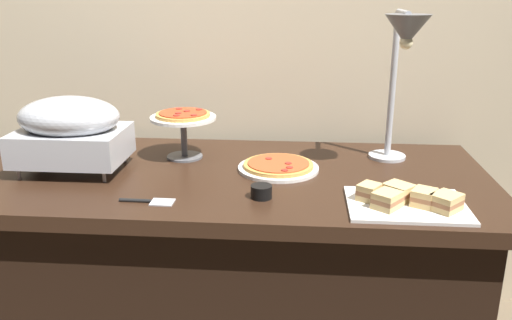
{
  "coord_description": "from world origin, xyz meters",
  "views": [
    {
      "loc": [
        0.28,
        -1.76,
        1.39
      ],
      "look_at": [
        0.13,
        0.0,
        0.81
      ],
      "focal_mm": 37.32,
      "sensor_mm": 36.0,
      "label": 1
    }
  ],
  "objects_px": {
    "pizza_plate_center": "(183,121)",
    "sauce_cup_far": "(261,191)",
    "pizza_plate_front": "(278,166)",
    "serving_spatula": "(149,201)",
    "sandwich_platter": "(407,200)",
    "chafing_dish": "(70,130)",
    "heat_lamp": "(403,48)",
    "sauce_cup_near": "(37,150)"
  },
  "relations": [
    {
      "from": "sandwich_platter",
      "to": "serving_spatula",
      "type": "xyz_separation_m",
      "value": [
        -0.78,
        -0.03,
        -0.02
      ]
    },
    {
      "from": "sauce_cup_far",
      "to": "serving_spatula",
      "type": "height_order",
      "value": "sauce_cup_far"
    },
    {
      "from": "pizza_plate_front",
      "to": "serving_spatula",
      "type": "relative_size",
      "value": 1.7
    },
    {
      "from": "pizza_plate_front",
      "to": "sauce_cup_near",
      "type": "xyz_separation_m",
      "value": [
        -0.95,
        0.11,
        0.01
      ]
    },
    {
      "from": "pizza_plate_front",
      "to": "sauce_cup_far",
      "type": "xyz_separation_m",
      "value": [
        -0.04,
        -0.27,
        0.01
      ]
    },
    {
      "from": "pizza_plate_center",
      "to": "sauce_cup_far",
      "type": "relative_size",
      "value": 3.7
    },
    {
      "from": "sandwich_platter",
      "to": "sauce_cup_far",
      "type": "height_order",
      "value": "sandwich_platter"
    },
    {
      "from": "sandwich_platter",
      "to": "serving_spatula",
      "type": "relative_size",
      "value": 2.06
    },
    {
      "from": "sauce_cup_near",
      "to": "serving_spatula",
      "type": "bearing_deg",
      "value": -37.75
    },
    {
      "from": "sauce_cup_far",
      "to": "sandwich_platter",
      "type": "bearing_deg",
      "value": -5.1
    },
    {
      "from": "chafing_dish",
      "to": "sauce_cup_far",
      "type": "distance_m",
      "value": 0.73
    },
    {
      "from": "sauce_cup_near",
      "to": "serving_spatula",
      "type": "height_order",
      "value": "sauce_cup_near"
    },
    {
      "from": "chafing_dish",
      "to": "sauce_cup_far",
      "type": "bearing_deg",
      "value": -16.56
    },
    {
      "from": "chafing_dish",
      "to": "sauce_cup_near",
      "type": "distance_m",
      "value": 0.31
    },
    {
      "from": "pizza_plate_center",
      "to": "heat_lamp",
      "type": "bearing_deg",
      "value": -6.42
    },
    {
      "from": "serving_spatula",
      "to": "sandwich_platter",
      "type": "bearing_deg",
      "value": 1.99
    },
    {
      "from": "sandwich_platter",
      "to": "serving_spatula",
      "type": "height_order",
      "value": "sandwich_platter"
    },
    {
      "from": "heat_lamp",
      "to": "sandwich_platter",
      "type": "distance_m",
      "value": 0.53
    },
    {
      "from": "sandwich_platter",
      "to": "sauce_cup_near",
      "type": "height_order",
      "value": "sandwich_platter"
    },
    {
      "from": "heat_lamp",
      "to": "sandwich_platter",
      "type": "relative_size",
      "value": 1.57
    },
    {
      "from": "pizza_plate_center",
      "to": "sauce_cup_near",
      "type": "height_order",
      "value": "pizza_plate_center"
    },
    {
      "from": "heat_lamp",
      "to": "pizza_plate_center",
      "type": "xyz_separation_m",
      "value": [
        -0.78,
        0.09,
        -0.29
      ]
    },
    {
      "from": "heat_lamp",
      "to": "serving_spatula",
      "type": "bearing_deg",
      "value": -155.31
    },
    {
      "from": "pizza_plate_front",
      "to": "sandwich_platter",
      "type": "bearing_deg",
      "value": -38.01
    },
    {
      "from": "sauce_cup_far",
      "to": "pizza_plate_front",
      "type": "bearing_deg",
      "value": 81.31
    },
    {
      "from": "pizza_plate_front",
      "to": "serving_spatula",
      "type": "bearing_deg",
      "value": -138.49
    },
    {
      "from": "sauce_cup_near",
      "to": "sauce_cup_far",
      "type": "distance_m",
      "value": 0.99
    },
    {
      "from": "pizza_plate_front",
      "to": "sauce_cup_far",
      "type": "height_order",
      "value": "sauce_cup_far"
    },
    {
      "from": "sandwich_platter",
      "to": "sauce_cup_far",
      "type": "xyz_separation_m",
      "value": [
        -0.44,
        0.04,
        0.0
      ]
    },
    {
      "from": "pizza_plate_front",
      "to": "sauce_cup_near",
      "type": "relative_size",
      "value": 4.71
    },
    {
      "from": "sandwich_platter",
      "to": "pizza_plate_center",
      "type": "bearing_deg",
      "value": 150.9
    },
    {
      "from": "sandwich_platter",
      "to": "sauce_cup_far",
      "type": "relative_size",
      "value": 5.24
    },
    {
      "from": "chafing_dish",
      "to": "heat_lamp",
      "type": "distance_m",
      "value": 1.18
    },
    {
      "from": "pizza_plate_center",
      "to": "chafing_dish",
      "type": "bearing_deg",
      "value": -153.52
    },
    {
      "from": "chafing_dish",
      "to": "pizza_plate_front",
      "type": "distance_m",
      "value": 0.74
    },
    {
      "from": "chafing_dish",
      "to": "sauce_cup_near",
      "type": "height_order",
      "value": "chafing_dish"
    },
    {
      "from": "heat_lamp",
      "to": "sauce_cup_far",
      "type": "relative_size",
      "value": 8.25
    },
    {
      "from": "serving_spatula",
      "to": "sauce_cup_near",
      "type": "bearing_deg",
      "value": 142.25
    },
    {
      "from": "chafing_dish",
      "to": "heat_lamp",
      "type": "bearing_deg",
      "value": 4.67
    },
    {
      "from": "sauce_cup_near",
      "to": "sauce_cup_far",
      "type": "bearing_deg",
      "value": -22.49
    },
    {
      "from": "sauce_cup_near",
      "to": "serving_spatula",
      "type": "xyz_separation_m",
      "value": [
        0.57,
        -0.44,
        -0.02
      ]
    },
    {
      "from": "sandwich_platter",
      "to": "sauce_cup_far",
      "type": "bearing_deg",
      "value": 174.9
    }
  ]
}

